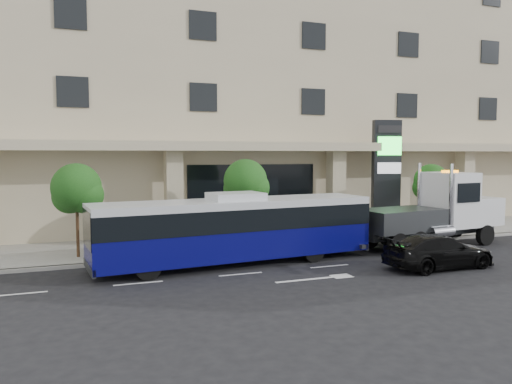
# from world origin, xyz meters

# --- Properties ---
(ground) EXTENTS (120.00, 120.00, 0.00)m
(ground) POSITION_xyz_m (0.00, 0.00, 0.00)
(ground) COLOR black
(ground) RESTS_ON ground
(sidewalk) EXTENTS (120.00, 6.00, 0.15)m
(sidewalk) POSITION_xyz_m (0.00, 5.00, 0.07)
(sidewalk) COLOR gray
(sidewalk) RESTS_ON ground
(curb) EXTENTS (120.00, 0.30, 0.15)m
(curb) POSITION_xyz_m (0.00, 2.00, 0.07)
(curb) COLOR gray
(curb) RESTS_ON ground
(convention_center) EXTENTS (60.00, 17.60, 20.00)m
(convention_center) POSITION_xyz_m (-0.00, 15.42, 9.97)
(convention_center) COLOR tan
(convention_center) RESTS_ON ground
(tree_left) EXTENTS (2.27, 2.20, 4.22)m
(tree_left) POSITION_xyz_m (-9.97, 3.59, 3.11)
(tree_left) COLOR #422B19
(tree_left) RESTS_ON sidewalk
(tree_mid) EXTENTS (2.28, 2.20, 4.38)m
(tree_mid) POSITION_xyz_m (-1.97, 3.59, 3.26)
(tree_mid) COLOR #422B19
(tree_mid) RESTS_ON sidewalk
(tree_right) EXTENTS (2.10, 2.00, 4.04)m
(tree_right) POSITION_xyz_m (9.53, 3.59, 3.04)
(tree_right) COLOR #422B19
(tree_right) RESTS_ON sidewalk
(city_bus) EXTENTS (12.48, 3.63, 3.12)m
(city_bus) POSITION_xyz_m (-3.60, 0.30, 1.59)
(city_bus) COLOR black
(city_bus) RESTS_ON ground
(tow_truck) EXTENTS (9.49, 3.13, 4.30)m
(tow_truck) POSITION_xyz_m (7.56, 0.76, 1.77)
(tow_truck) COLOR #2D3033
(tow_truck) RESTS_ON ground
(black_sedan) EXTENTS (4.96, 2.12, 1.43)m
(black_sedan) POSITION_xyz_m (4.12, -3.39, 0.71)
(black_sedan) COLOR black
(black_sedan) RESTS_ON ground
(signage_pylon) EXTENTS (1.75, 1.03, 6.66)m
(signage_pylon) POSITION_xyz_m (7.79, 5.60, 3.53)
(signage_pylon) COLOR black
(signage_pylon) RESTS_ON sidewalk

